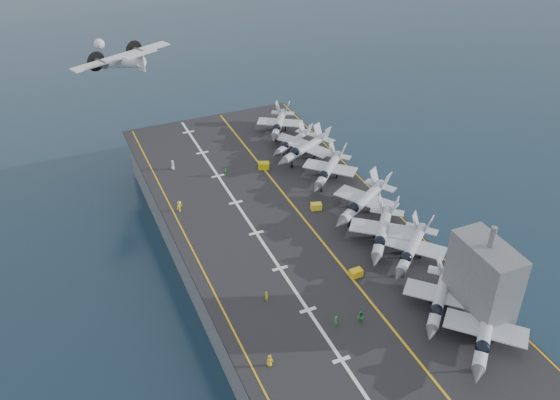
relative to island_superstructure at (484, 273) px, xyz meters
name	(u,v)px	position (x,y,z in m)	size (l,w,h in m)	color
ground	(289,272)	(-15.00, 30.00, -17.90)	(500.00, 500.00, 0.00)	#142135
hull	(289,250)	(-15.00, 30.00, -12.90)	(36.00, 90.00, 10.00)	#56595E
flight_deck	(289,226)	(-15.00, 30.00, -7.70)	(38.00, 92.00, 0.40)	black
foul_line	(305,221)	(-12.00, 30.00, -7.48)	(0.35, 90.00, 0.02)	gold
landing_centerline	(256,233)	(-21.00, 30.00, -7.48)	(0.50, 90.00, 0.02)	silver
deck_edge_port	(192,249)	(-32.00, 30.00, -7.48)	(0.25, 90.00, 0.02)	gold
deck_edge_stbd	(384,201)	(3.50, 30.00, -7.48)	(0.25, 90.00, 0.02)	gold
island_superstructure	(484,273)	(0.00, 0.00, 0.00)	(5.00, 10.00, 15.00)	#56595E
fighter_jet_0	(485,331)	(-2.92, -5.23, -4.71)	(18.99, 18.93, 5.59)	#9FA7AE
fighter_jet_1	(440,297)	(-4.33, 2.65, -4.86)	(17.87, 17.93, 5.27)	#9FAAB1
fighter_jet_2	(412,247)	(-1.62, 13.75, -4.90)	(17.86, 17.37, 5.20)	gray
fighter_jet_3	(382,231)	(-3.67, 19.11, -4.74)	(18.20, 19.01, 5.52)	gray
fighter_jet_4	(364,200)	(-2.06, 27.98, -4.66)	(19.67, 17.90, 5.69)	#98A1A8
fighter_jet_5	(329,169)	(-2.43, 40.28, -4.92)	(17.51, 17.57, 5.17)	#9EA6B0
fighter_jet_6	(305,147)	(-2.97, 49.39, -4.87)	(18.07, 15.87, 5.26)	#9FA6AF
fighter_jet_7	(293,141)	(-3.82, 53.41, -5.29)	(15.28, 14.00, 4.42)	#8D939B
fighter_jet_8	(279,123)	(-3.30, 61.83, -5.04)	(15.51, 17.02, 4.92)	gray
tow_cart_a	(356,273)	(-11.18, 13.89, -6.93)	(1.97, 1.34, 1.14)	yellow
tow_cart_b	(316,206)	(-8.75, 32.53, -6.94)	(2.12, 1.65, 1.12)	yellow
tow_cart_c	(264,165)	(-11.89, 49.26, -6.86)	(2.47, 2.05, 1.27)	#C9B109
crew_0	(270,361)	(-29.82, 2.74, -6.61)	(1.08, 0.73, 1.77)	yellow
crew_1	(266,296)	(-25.61, 14.16, -6.67)	(0.87, 1.12, 1.67)	yellow
crew_3	(180,206)	(-30.85, 41.28, -6.49)	(1.46, 1.35, 2.02)	yellow
crew_4	(225,171)	(-19.67, 49.61, -6.47)	(1.10, 1.40, 2.05)	#268C33
crew_5	(173,165)	(-28.17, 55.91, -6.55)	(0.92, 1.24, 1.90)	silver
crew_6	(336,321)	(-18.88, 5.72, -6.59)	(1.30, 1.17, 1.81)	#248E30
crew_7	(360,317)	(-15.50, 4.91, -6.48)	(1.01, 1.34, 2.03)	#268C33
transport_plane	(123,62)	(-30.83, 82.73, 5.20)	(27.92, 23.97, 5.56)	#B8BBBD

